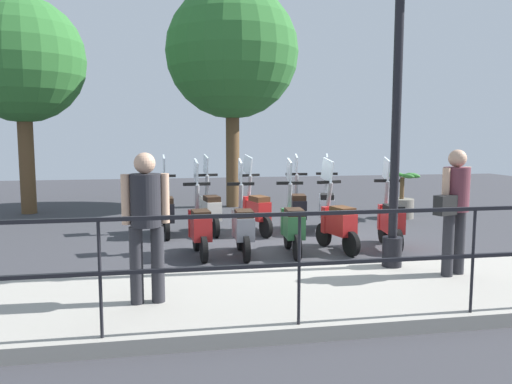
{
  "coord_description": "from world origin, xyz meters",
  "views": [
    {
      "loc": [
        -8.57,
        2.09,
        1.92
      ],
      "look_at": [
        0.2,
        0.5,
        0.9
      ],
      "focal_mm": 35.0,
      "sensor_mm": 36.0,
      "label": 1
    }
  ],
  "objects_px": {
    "scooter_far_0": "(327,207)",
    "scooter_far_3": "(210,209)",
    "scooter_near_3": "(243,226)",
    "scooter_near_4": "(200,226)",
    "scooter_near_1": "(337,222)",
    "scooter_near_2": "(293,225)",
    "tree_large": "(22,61)",
    "lamp_post_near": "(396,129)",
    "scooter_far_4": "(166,211)",
    "scooter_far_1": "(298,208)",
    "scooter_near_0": "(391,220)",
    "potted_palm": "(402,199)",
    "pedestrian_distant": "(146,216)",
    "scooter_far_2": "(256,210)",
    "tree_distant": "(232,53)",
    "pedestrian_with_bag": "(455,203)"
  },
  "relations": [
    {
      "from": "pedestrian_distant",
      "to": "scooter_near_1",
      "type": "xyz_separation_m",
      "value": [
        2.51,
        -2.99,
        -0.6
      ]
    },
    {
      "from": "scooter_near_3",
      "to": "scooter_far_1",
      "type": "bearing_deg",
      "value": -35.7
    },
    {
      "from": "lamp_post_near",
      "to": "scooter_far_0",
      "type": "xyz_separation_m",
      "value": [
        3.36,
        -0.19,
        -1.52
      ]
    },
    {
      "from": "scooter_near_4",
      "to": "scooter_far_4",
      "type": "relative_size",
      "value": 1.0
    },
    {
      "from": "tree_distant",
      "to": "scooter_near_4",
      "type": "height_order",
      "value": "tree_distant"
    },
    {
      "from": "tree_large",
      "to": "scooter_near_2",
      "type": "height_order",
      "value": "tree_large"
    },
    {
      "from": "scooter_far_2",
      "to": "scooter_far_3",
      "type": "height_order",
      "value": "same"
    },
    {
      "from": "tree_distant",
      "to": "scooter_near_0",
      "type": "xyz_separation_m",
      "value": [
        -5.45,
        -1.97,
        -3.58
      ]
    },
    {
      "from": "scooter_far_3",
      "to": "scooter_far_4",
      "type": "xyz_separation_m",
      "value": [
        -0.06,
        0.85,
        0.0
      ]
    },
    {
      "from": "scooter_far_2",
      "to": "scooter_near_1",
      "type": "bearing_deg",
      "value": -164.68
    },
    {
      "from": "pedestrian_with_bag",
      "to": "tree_large",
      "type": "bearing_deg",
      "value": 22.0
    },
    {
      "from": "tree_distant",
      "to": "scooter_far_3",
      "type": "distance_m",
      "value": 5.2
    },
    {
      "from": "tree_large",
      "to": "scooter_near_4",
      "type": "bearing_deg",
      "value": -143.34
    },
    {
      "from": "potted_palm",
      "to": "scooter_far_4",
      "type": "relative_size",
      "value": 0.69
    },
    {
      "from": "scooter_near_1",
      "to": "scooter_near_2",
      "type": "bearing_deg",
      "value": 81.57
    },
    {
      "from": "pedestrian_distant",
      "to": "scooter_far_0",
      "type": "xyz_separation_m",
      "value": [
        4.29,
        -3.39,
        -0.6
      ]
    },
    {
      "from": "potted_palm",
      "to": "scooter_near_1",
      "type": "distance_m",
      "value": 3.91
    },
    {
      "from": "scooter_near_4",
      "to": "lamp_post_near",
      "type": "bearing_deg",
      "value": -127.7
    },
    {
      "from": "scooter_near_3",
      "to": "pedestrian_distant",
      "type": "bearing_deg",
      "value": 151.82
    },
    {
      "from": "scooter_near_0",
      "to": "scooter_far_0",
      "type": "relative_size",
      "value": 1.0
    },
    {
      "from": "tree_large",
      "to": "scooter_near_3",
      "type": "distance_m",
      "value": 7.65
    },
    {
      "from": "lamp_post_near",
      "to": "potted_palm",
      "type": "height_order",
      "value": "lamp_post_near"
    },
    {
      "from": "scooter_near_3",
      "to": "scooter_near_4",
      "type": "relative_size",
      "value": 1.0
    },
    {
      "from": "scooter_far_0",
      "to": "scooter_far_3",
      "type": "bearing_deg",
      "value": 104.88
    },
    {
      "from": "scooter_far_4",
      "to": "scooter_far_1",
      "type": "bearing_deg",
      "value": -93.62
    },
    {
      "from": "pedestrian_distant",
      "to": "scooter_far_2",
      "type": "height_order",
      "value": "pedestrian_distant"
    },
    {
      "from": "potted_palm",
      "to": "scooter_near_2",
      "type": "xyz_separation_m",
      "value": [
        -3.0,
        3.38,
        0.04
      ]
    },
    {
      "from": "scooter_far_0",
      "to": "scooter_near_2",
      "type": "bearing_deg",
      "value": 163.92
    },
    {
      "from": "scooter_near_1",
      "to": "scooter_far_4",
      "type": "xyz_separation_m",
      "value": [
        1.78,
        2.79,
        0.0
      ]
    },
    {
      "from": "lamp_post_near",
      "to": "pedestrian_distant",
      "type": "bearing_deg",
      "value": 106.06
    },
    {
      "from": "potted_palm",
      "to": "scooter_far_2",
      "type": "relative_size",
      "value": 0.69
    },
    {
      "from": "tree_large",
      "to": "scooter_near_0",
      "type": "xyz_separation_m",
      "value": [
        -5.16,
        -7.08,
        -3.2
      ]
    },
    {
      "from": "scooter_near_0",
      "to": "scooter_far_2",
      "type": "bearing_deg",
      "value": 60.45
    },
    {
      "from": "tree_large",
      "to": "scooter_far_2",
      "type": "bearing_deg",
      "value": -125.23
    },
    {
      "from": "lamp_post_near",
      "to": "scooter_far_1",
      "type": "height_order",
      "value": "lamp_post_near"
    },
    {
      "from": "scooter_far_2",
      "to": "scooter_far_3",
      "type": "bearing_deg",
      "value": 59.5
    },
    {
      "from": "pedestrian_with_bag",
      "to": "tree_distant",
      "type": "xyz_separation_m",
      "value": [
        7.63,
        1.78,
        2.98
      ]
    },
    {
      "from": "scooter_near_3",
      "to": "scooter_far_2",
      "type": "bearing_deg",
      "value": -15.2
    },
    {
      "from": "pedestrian_distant",
      "to": "potted_palm",
      "type": "xyz_separation_m",
      "value": [
        5.44,
        -5.59,
        -0.63
      ]
    },
    {
      "from": "pedestrian_distant",
      "to": "tree_distant",
      "type": "xyz_separation_m",
      "value": [
        8.02,
        -1.98,
        2.98
      ]
    },
    {
      "from": "lamp_post_near",
      "to": "scooter_near_3",
      "type": "distance_m",
      "value": 2.81
    },
    {
      "from": "lamp_post_near",
      "to": "scooter_near_0",
      "type": "height_order",
      "value": "lamp_post_near"
    },
    {
      "from": "scooter_far_0",
      "to": "scooter_far_1",
      "type": "xyz_separation_m",
      "value": [
        -0.02,
        0.61,
        0.0
      ]
    },
    {
      "from": "scooter_near_0",
      "to": "scooter_near_2",
      "type": "xyz_separation_m",
      "value": [
        -0.12,
        1.75,
        0.0
      ]
    },
    {
      "from": "lamp_post_near",
      "to": "pedestrian_distant",
      "type": "height_order",
      "value": "lamp_post_near"
    },
    {
      "from": "potted_palm",
      "to": "scooter_near_4",
      "type": "xyz_separation_m",
      "value": [
        -2.89,
        4.86,
        0.04
      ]
    },
    {
      "from": "scooter_near_0",
      "to": "lamp_post_near",
      "type": "bearing_deg",
      "value": 163.95
    },
    {
      "from": "tree_large",
      "to": "scooter_far_0",
      "type": "height_order",
      "value": "tree_large"
    },
    {
      "from": "tree_large",
      "to": "tree_distant",
      "type": "distance_m",
      "value": 5.13
    },
    {
      "from": "pedestrian_distant",
      "to": "tree_large",
      "type": "distance_m",
      "value": 8.73
    }
  ]
}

